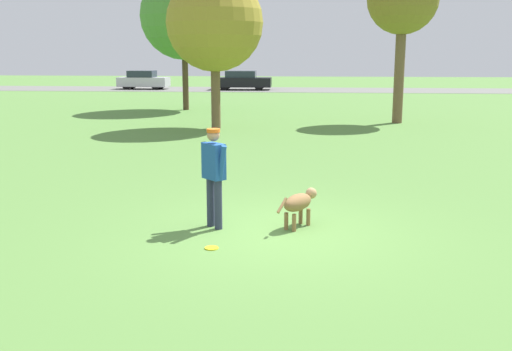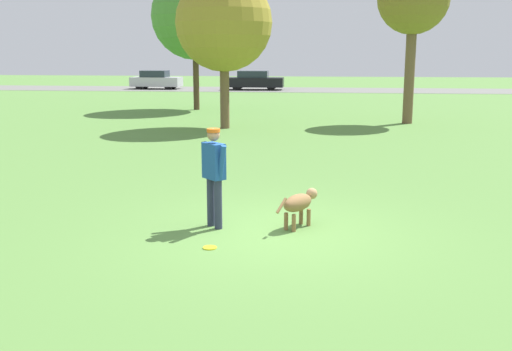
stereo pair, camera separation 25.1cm
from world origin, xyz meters
name	(u,v)px [view 1 (the left image)]	position (x,y,z in m)	size (l,w,h in m)	color
ground_plane	(274,232)	(0.00, 0.00, 0.00)	(120.00, 120.00, 0.00)	#56843D
far_road_strip	(301,90)	(0.00, 36.31, 0.01)	(120.00, 6.00, 0.01)	slate
person	(214,170)	(-1.02, 0.21, 1.00)	(0.54, 0.54, 1.69)	#2D334C
dog	(299,203)	(0.41, 0.37, 0.42)	(0.70, 1.00, 0.61)	olive
frisbee	(212,248)	(-0.89, -0.90, 0.01)	(0.22, 0.22, 0.02)	yellow
tree_mid_center	(215,23)	(-2.98, 13.24, 3.93)	(3.62, 3.62, 5.76)	brown
tree_far_right	(403,0)	(4.21, 15.63, 4.89)	(2.85, 2.85, 6.40)	brown
tree_far_left	(184,16)	(-5.60, 20.34, 4.58)	(4.26, 4.26, 6.72)	#4C3826
parked_car_silver	(143,80)	(-12.14, 36.14, 0.69)	(3.86, 1.80, 1.42)	#B7B7BC
parked_car_black	(242,80)	(-4.46, 36.00, 0.70)	(4.33, 1.87, 1.43)	black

